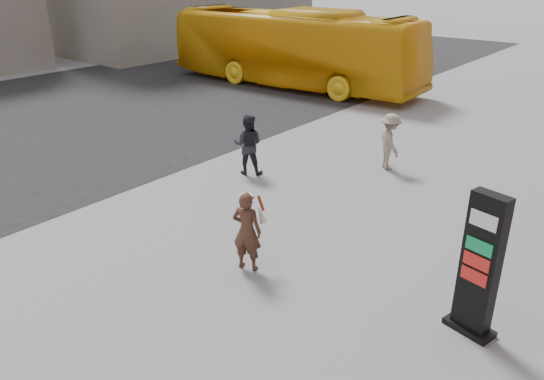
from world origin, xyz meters
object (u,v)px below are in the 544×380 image
Objects in this scene: info_pylon at (480,266)px; pedestrian_a at (248,145)px; bus at (293,48)px; woman at (247,230)px; pedestrian_b at (390,142)px.

pedestrian_a is (-7.24, 2.90, -0.35)m from info_pylon.
bus is at bearing 149.21° from info_pylon.
woman is (-3.98, -0.82, -0.37)m from info_pylon.
info_pylon reaches higher than woman.
pedestrian_b is (-0.44, 6.48, -0.02)m from woman.
info_pylon is at bearing 174.38° from woman.
bus is at bearing 4.04° from pedestrian_b.
info_pylon is 0.19× the size of bus.
bus reaches higher than woman.
woman is at bearing -147.94° from bus.
bus is at bearing -73.19° from woman.
bus reaches higher than pedestrian_b.
pedestrian_a is 1.05× the size of pedestrian_b.
pedestrian_a reaches higher than pedestrian_b.
bus is 7.88× the size of pedestrian_b.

